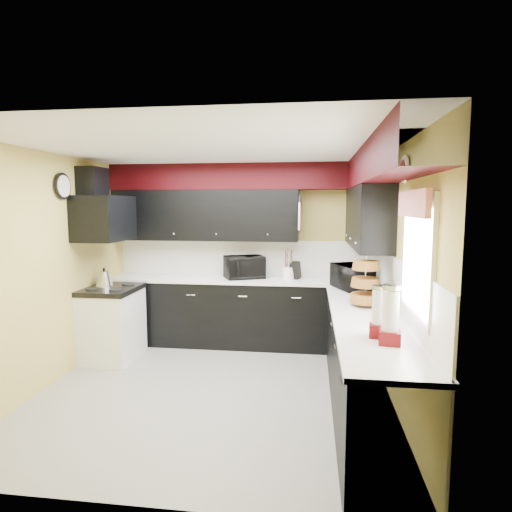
{
  "coord_description": "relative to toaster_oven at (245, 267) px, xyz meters",
  "views": [
    {
      "loc": [
        0.98,
        -4.24,
        1.94
      ],
      "look_at": [
        0.34,
        0.73,
        1.34
      ],
      "focal_mm": 30.0,
      "sensor_mm": 36.0,
      "label": 1
    }
  ],
  "objects": [
    {
      "name": "ground",
      "position": [
        -0.07,
        -1.53,
        -1.09
      ],
      "size": [
        3.6,
        3.6,
        0.0
      ],
      "primitive_type": "plane",
      "color": "gray",
      "rests_on": "ground"
    },
    {
      "name": "wall_back",
      "position": [
        -0.07,
        0.27,
        0.16
      ],
      "size": [
        3.6,
        0.06,
        2.5
      ],
      "primitive_type": "cube",
      "color": "#E0C666",
      "rests_on": "ground"
    },
    {
      "name": "wall_right",
      "position": [
        1.73,
        -1.53,
        0.16
      ],
      "size": [
        0.06,
        3.6,
        2.5
      ],
      "primitive_type": "cube",
      "color": "#E0C666",
      "rests_on": "ground"
    },
    {
      "name": "wall_left",
      "position": [
        -1.87,
        -1.53,
        0.16
      ],
      "size": [
        0.06,
        3.6,
        2.5
      ],
      "primitive_type": "cube",
      "color": "#E0C666",
      "rests_on": "ground"
    },
    {
      "name": "ceiling",
      "position": [
        -0.07,
        -1.53,
        1.41
      ],
      "size": [
        3.6,
        3.6,
        0.06
      ],
      "primitive_type": "cube",
      "color": "white",
      "rests_on": "wall_back"
    },
    {
      "name": "cab_back",
      "position": [
        -0.07,
        -0.03,
        -0.64
      ],
      "size": [
        3.6,
        0.6,
        0.9
      ],
      "primitive_type": "cube",
      "color": "black",
      "rests_on": "ground"
    },
    {
      "name": "cab_right",
      "position": [
        1.43,
        -1.83,
        -0.64
      ],
      "size": [
        0.6,
        3.0,
        0.9
      ],
      "primitive_type": "cube",
      "color": "black",
      "rests_on": "ground"
    },
    {
      "name": "counter_back",
      "position": [
        -0.07,
        -0.03,
        -0.17
      ],
      "size": [
        3.62,
        0.64,
        0.04
      ],
      "primitive_type": "cube",
      "color": "white",
      "rests_on": "cab_back"
    },
    {
      "name": "counter_right",
      "position": [
        1.43,
        -1.83,
        -0.17
      ],
      "size": [
        0.64,
        3.02,
        0.04
      ],
      "primitive_type": "cube",
      "color": "white",
      "rests_on": "cab_right"
    },
    {
      "name": "splash_back",
      "position": [
        -0.07,
        0.26,
        0.1
      ],
      "size": [
        3.6,
        0.02,
        0.5
      ],
      "primitive_type": "cube",
      "color": "white",
      "rests_on": "counter_back"
    },
    {
      "name": "splash_right",
      "position": [
        1.72,
        -1.53,
        0.1
      ],
      "size": [
        0.02,
        3.6,
        0.5
      ],
      "primitive_type": "cube",
      "color": "white",
      "rests_on": "counter_right"
    },
    {
      "name": "upper_back",
      "position": [
        -0.57,
        0.1,
        0.71
      ],
      "size": [
        2.6,
        0.35,
        0.7
      ],
      "primitive_type": "cube",
      "color": "black",
      "rests_on": "wall_back"
    },
    {
      "name": "upper_right",
      "position": [
        1.55,
        -0.63,
        0.71
      ],
      "size": [
        0.35,
        1.8,
        0.7
      ],
      "primitive_type": "cube",
      "color": "black",
      "rests_on": "wall_right"
    },
    {
      "name": "soffit_back",
      "position": [
        -0.07,
        0.09,
        1.23
      ],
      "size": [
        3.6,
        0.36,
        0.35
      ],
      "primitive_type": "cube",
      "color": "black",
      "rests_on": "wall_back"
    },
    {
      "name": "soffit_right",
      "position": [
        1.55,
        -1.71,
        1.23
      ],
      "size": [
        0.36,
        3.24,
        0.35
      ],
      "primitive_type": "cube",
      "color": "black",
      "rests_on": "wall_right"
    },
    {
      "name": "stove",
      "position": [
        -1.57,
        -0.78,
        -0.66
      ],
      "size": [
        0.6,
        0.75,
        0.86
      ],
      "primitive_type": "cube",
      "color": "white",
      "rests_on": "ground"
    },
    {
      "name": "cooktop",
      "position": [
        -1.57,
        -0.78,
        -0.2
      ],
      "size": [
        0.62,
        0.77,
        0.06
      ],
      "primitive_type": "cube",
      "color": "black",
      "rests_on": "stove"
    },
    {
      "name": "hood",
      "position": [
        -1.62,
        -0.78,
        0.69
      ],
      "size": [
        0.5,
        0.78,
        0.55
      ],
      "primitive_type": "cube",
      "color": "black",
      "rests_on": "wall_left"
    },
    {
      "name": "hood_duct",
      "position": [
        -1.75,
        -0.78,
        1.11
      ],
      "size": [
        0.24,
        0.4,
        0.4
      ],
      "primitive_type": "cube",
      "color": "black",
      "rests_on": "wall_left"
    },
    {
      "name": "window",
      "position": [
        1.71,
        -2.43,
        0.46
      ],
      "size": [
        0.03,
        0.86,
        0.96
      ],
      "primitive_type": null,
      "color": "white",
      "rests_on": "wall_right"
    },
    {
      "name": "valance",
      "position": [
        1.66,
        -2.43,
        0.86
      ],
      "size": [
        0.04,
        0.88,
        0.2
      ],
      "primitive_type": "cube",
      "color": "red",
      "rests_on": "wall_right"
    },
    {
      "name": "pan_top",
      "position": [
        0.75,
        0.02,
        0.91
      ],
      "size": [
        0.03,
        0.22,
        0.4
      ],
      "primitive_type": null,
      "color": "black",
      "rests_on": "upper_back"
    },
    {
      "name": "pan_mid",
      "position": [
        0.75,
        -0.11,
        0.66
      ],
      "size": [
        0.03,
        0.28,
        0.46
      ],
      "primitive_type": null,
      "color": "black",
      "rests_on": "upper_back"
    },
    {
      "name": "pan_low",
      "position": [
        0.75,
        0.15,
        0.63
      ],
      "size": [
        0.03,
        0.24,
        0.42
      ],
      "primitive_type": null,
      "color": "black",
      "rests_on": "upper_back"
    },
    {
      "name": "cut_board",
      "position": [
        0.76,
        -0.23,
        0.71
      ],
      "size": [
        0.03,
        0.26,
        0.35
      ],
      "primitive_type": "cube",
      "color": "white",
      "rests_on": "upper_back"
    },
    {
      "name": "baskets",
      "position": [
        1.45,
        -1.48,
        0.09
      ],
      "size": [
        0.27,
        0.27,
        0.5
      ],
      "primitive_type": null,
      "color": "brown",
      "rests_on": "upper_right"
    },
    {
      "name": "clock",
      "position": [
        -1.84,
        -1.28,
        1.06
      ],
      "size": [
        0.03,
        0.3,
        0.3
      ],
      "primitive_type": null,
      "color": "black",
      "rests_on": "wall_left"
    },
    {
      "name": "deco_plate",
      "position": [
        1.7,
        -1.88,
        1.16
      ],
      "size": [
        0.03,
        0.24,
        0.24
      ],
      "primitive_type": null,
      "color": "white",
      "rests_on": "wall_right"
    },
    {
      "name": "toaster_oven",
      "position": [
        0.0,
        0.0,
        0.0
      ],
      "size": [
        0.65,
        0.61,
        0.3
      ],
      "primitive_type": "imported",
      "rotation": [
        0.0,
        0.0,
        0.42
      ],
      "color": "black",
      "rests_on": "counter_back"
    },
    {
      "name": "microwave",
      "position": [
        1.41,
        -0.6,
        -0.01
      ],
      "size": [
        0.53,
        0.62,
        0.29
      ],
      "primitive_type": "imported",
      "rotation": [
        0.0,
        0.0,
        1.95
      ],
      "color": "black",
      "rests_on": "counter_right"
    },
    {
      "name": "utensil_crock",
      "position": [
        0.61,
        -0.02,
        -0.07
      ],
      "size": [
        0.16,
        0.16,
        0.17
      ],
      "primitive_type": "cylinder",
      "rotation": [
        0.0,
        0.0,
        0.03
      ],
      "color": "white",
      "rests_on": "counter_back"
    },
    {
      "name": "knife_block",
      "position": [
        0.7,
        0.0,
        -0.04
      ],
      "size": [
        0.15,
        0.17,
        0.23
      ],
      "primitive_type": "cube",
      "rotation": [
        0.0,
        0.0,
        -0.35
      ],
      "color": "black",
      "rests_on": "counter_back"
    },
    {
      "name": "kettle",
      "position": [
        -1.68,
        -0.72,
        -0.08
      ],
      "size": [
        0.23,
        0.23,
        0.19
      ],
      "primitive_type": null,
      "rotation": [
        0.0,
        0.0,
        -0.1
      ],
      "color": "#ABABB0",
      "rests_on": "cooktop"
    },
    {
      "name": "dispenser_a",
      "position": [
        1.42,
        -2.51,
        0.03
      ],
      "size": [
        0.15,
        0.15,
        0.36
      ],
      "primitive_type": null,
      "rotation": [
        0.0,
        0.0,
        -0.14
      ],
      "color": "#5F000A",
      "rests_on": "counter_right"
    },
    {
      "name": "dispenser_b",
      "position": [
        1.48,
        -2.66,
        0.06
      ],
      "size": [
        0.17,
        0.17,
        0.41
      ],
      "primitive_type": null,
      "rotation": [
        0.0,
        0.0,
        -0.16
      ],
      "color": "#590614",
      "rests_on": "counter_right"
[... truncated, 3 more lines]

